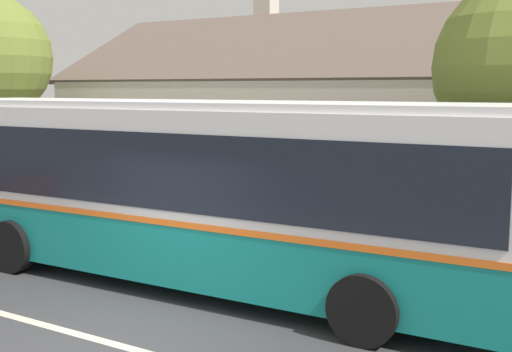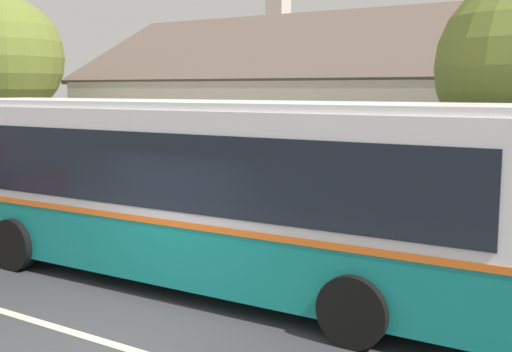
% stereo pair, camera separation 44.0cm
% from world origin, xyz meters
% --- Properties ---
extents(ground_plane, '(300.00, 300.00, 0.00)m').
position_xyz_m(ground_plane, '(0.00, 0.00, 0.00)').
color(ground_plane, '#38383A').
extents(sidewalk_far, '(60.00, 3.00, 0.15)m').
position_xyz_m(sidewalk_far, '(0.00, 6.00, 0.07)').
color(sidewalk_far, '#ADAAA3').
rests_on(sidewalk_far, ground).
extents(lane_divider_stripe, '(60.00, 0.16, 0.01)m').
position_xyz_m(lane_divider_stripe, '(0.00, 0.00, 0.00)').
color(lane_divider_stripe, beige).
rests_on(lane_divider_stripe, ground).
extents(community_building, '(23.19, 9.57, 7.08)m').
position_xyz_m(community_building, '(0.03, 14.02, 1.97)').
color(community_building, beige).
rests_on(community_building, ground).
extents(transit_bus, '(12.05, 2.92, 3.23)m').
position_xyz_m(transit_bus, '(-0.68, 2.90, 1.74)').
color(transit_bus, '#147F7A').
rests_on(transit_bus, ground).
extents(bench_by_building, '(1.64, 0.51, 0.94)m').
position_xyz_m(bench_by_building, '(-8.26, 5.94, 0.57)').
color(bench_by_building, brown).
rests_on(bench_by_building, sidewalk_far).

